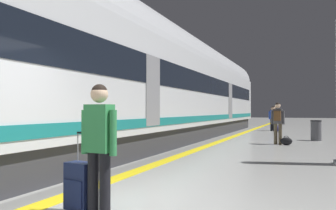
{
  "coord_description": "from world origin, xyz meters",
  "views": [
    {
      "loc": [
        2.45,
        -3.42,
        1.34
      ],
      "look_at": [
        -0.7,
        4.08,
        1.47
      ],
      "focal_mm": 35.29,
      "sensor_mm": 36.0,
      "label": 1
    }
  ],
  "objects_px": {
    "high_speed_train": "(169,84)",
    "duffel_bag_mid": "(278,129)",
    "waste_bin": "(316,130)",
    "passenger_near": "(278,120)",
    "passenger_mid": "(273,117)",
    "duffel_bag_far": "(279,129)",
    "duffel_bag_near": "(286,141)",
    "rolling_suitcase_foreground": "(80,186)",
    "passenger_far": "(274,116)",
    "traveller_foreground": "(99,141)"
  },
  "relations": [
    {
      "from": "passenger_near",
      "to": "duffel_bag_mid",
      "type": "bearing_deg",
      "value": 94.42
    },
    {
      "from": "high_speed_train",
      "to": "traveller_foreground",
      "type": "xyz_separation_m",
      "value": [
        3.15,
        -9.78,
        -1.53
      ]
    },
    {
      "from": "rolling_suitcase_foreground",
      "to": "passenger_mid",
      "type": "distance_m",
      "value": 18.83
    },
    {
      "from": "high_speed_train",
      "to": "passenger_near",
      "type": "distance_m",
      "value": 4.74
    },
    {
      "from": "duffel_bag_near",
      "to": "duffel_bag_mid",
      "type": "distance_m",
      "value": 8.66
    },
    {
      "from": "traveller_foreground",
      "to": "passenger_near",
      "type": "distance_m",
      "value": 10.33
    },
    {
      "from": "passenger_mid",
      "to": "duffel_bag_mid",
      "type": "bearing_deg",
      "value": -29.97
    },
    {
      "from": "duffel_bag_near",
      "to": "waste_bin",
      "type": "height_order",
      "value": "waste_bin"
    },
    {
      "from": "waste_bin",
      "to": "passenger_near",
      "type": "bearing_deg",
      "value": -121.41
    },
    {
      "from": "rolling_suitcase_foreground",
      "to": "passenger_mid",
      "type": "height_order",
      "value": "passenger_mid"
    },
    {
      "from": "duffel_bag_near",
      "to": "passenger_mid",
      "type": "bearing_deg",
      "value": 98.38
    },
    {
      "from": "high_speed_train",
      "to": "rolling_suitcase_foreground",
      "type": "height_order",
      "value": "high_speed_train"
    },
    {
      "from": "duffel_bag_near",
      "to": "waste_bin",
      "type": "relative_size",
      "value": 0.48
    },
    {
      "from": "passenger_far",
      "to": "waste_bin",
      "type": "relative_size",
      "value": 1.8
    },
    {
      "from": "duffel_bag_near",
      "to": "passenger_far",
      "type": "xyz_separation_m",
      "value": [
        -1.28,
        9.49,
        0.82
      ]
    },
    {
      "from": "passenger_far",
      "to": "duffel_bag_far",
      "type": "xyz_separation_m",
      "value": [
        0.32,
        -0.32,
        -0.82
      ]
    },
    {
      "from": "high_speed_train",
      "to": "passenger_near",
      "type": "relative_size",
      "value": 18.43
    },
    {
      "from": "traveller_foreground",
      "to": "passenger_mid",
      "type": "distance_m",
      "value": 18.89
    },
    {
      "from": "high_speed_train",
      "to": "traveller_foreground",
      "type": "relative_size",
      "value": 18.23
    },
    {
      "from": "rolling_suitcase_foreground",
      "to": "passenger_near",
      "type": "bearing_deg",
      "value": 80.7
    },
    {
      "from": "traveller_foreground",
      "to": "rolling_suitcase_foreground",
      "type": "distance_m",
      "value": 0.7
    },
    {
      "from": "rolling_suitcase_foreground",
      "to": "passenger_far",
      "type": "xyz_separation_m",
      "value": [
        0.71,
        19.51,
        0.61
      ]
    },
    {
      "from": "duffel_bag_near",
      "to": "passenger_far",
      "type": "height_order",
      "value": "passenger_far"
    },
    {
      "from": "high_speed_train",
      "to": "duffel_bag_near",
      "type": "height_order",
      "value": "high_speed_train"
    },
    {
      "from": "traveller_foreground",
      "to": "passenger_mid",
      "type": "xyz_separation_m",
      "value": [
        0.34,
        18.89,
        -0.05
      ]
    },
    {
      "from": "passenger_near",
      "to": "duffel_bag_near",
      "type": "relative_size",
      "value": 3.75
    },
    {
      "from": "high_speed_train",
      "to": "passenger_far",
      "type": "xyz_separation_m",
      "value": [
        3.51,
        9.81,
        -1.53
      ]
    },
    {
      "from": "high_speed_train",
      "to": "duffel_bag_far",
      "type": "bearing_deg",
      "value": 68.04
    },
    {
      "from": "passenger_near",
      "to": "waste_bin",
      "type": "bearing_deg",
      "value": 58.59
    },
    {
      "from": "high_speed_train",
      "to": "waste_bin",
      "type": "relative_size",
      "value": 33.4
    },
    {
      "from": "passenger_near",
      "to": "passenger_far",
      "type": "height_order",
      "value": "passenger_near"
    },
    {
      "from": "passenger_near",
      "to": "passenger_far",
      "type": "relative_size",
      "value": 1.01
    },
    {
      "from": "traveller_foreground",
      "to": "passenger_far",
      "type": "relative_size",
      "value": 1.02
    },
    {
      "from": "passenger_near",
      "to": "duffel_bag_near",
      "type": "bearing_deg",
      "value": -24.23
    },
    {
      "from": "passenger_mid",
      "to": "passenger_far",
      "type": "xyz_separation_m",
      "value": [
        0.02,
        0.7,
        0.05
      ]
    },
    {
      "from": "passenger_mid",
      "to": "duffel_bag_far",
      "type": "relative_size",
      "value": 3.61
    },
    {
      "from": "duffel_bag_near",
      "to": "duffel_bag_far",
      "type": "relative_size",
      "value": 1.0
    },
    {
      "from": "high_speed_train",
      "to": "duffel_bag_mid",
      "type": "xyz_separation_m",
      "value": [
        3.81,
        8.93,
        -2.35
      ]
    },
    {
      "from": "traveller_foreground",
      "to": "waste_bin",
      "type": "bearing_deg",
      "value": 77.7
    },
    {
      "from": "duffel_bag_near",
      "to": "passenger_near",
      "type": "bearing_deg",
      "value": 155.77
    },
    {
      "from": "traveller_foreground",
      "to": "waste_bin",
      "type": "relative_size",
      "value": 1.83
    },
    {
      "from": "duffel_bag_mid",
      "to": "passenger_far",
      "type": "distance_m",
      "value": 1.24
    },
    {
      "from": "rolling_suitcase_foreground",
      "to": "passenger_mid",
      "type": "relative_size",
      "value": 0.67
    },
    {
      "from": "passenger_near",
      "to": "duffel_bag_near",
      "type": "distance_m",
      "value": 0.9
    },
    {
      "from": "duffel_bag_near",
      "to": "duffel_bag_far",
      "type": "bearing_deg",
      "value": 95.98
    },
    {
      "from": "traveller_foreground",
      "to": "rolling_suitcase_foreground",
      "type": "height_order",
      "value": "traveller_foreground"
    },
    {
      "from": "duffel_bag_near",
      "to": "duffel_bag_mid",
      "type": "height_order",
      "value": "same"
    },
    {
      "from": "passenger_mid",
      "to": "duffel_bag_mid",
      "type": "xyz_separation_m",
      "value": [
        0.32,
        -0.18,
        -0.77
      ]
    },
    {
      "from": "high_speed_train",
      "to": "duffel_bag_mid",
      "type": "relative_size",
      "value": 69.08
    },
    {
      "from": "passenger_near",
      "to": "passenger_mid",
      "type": "distance_m",
      "value": 8.7
    }
  ]
}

